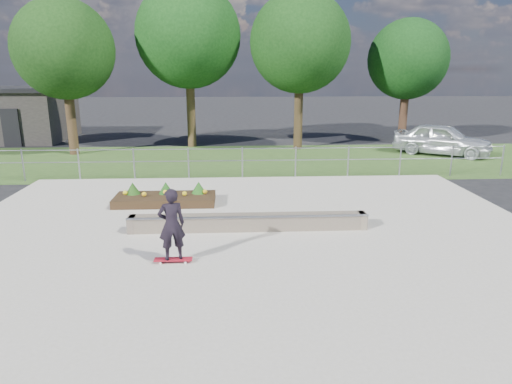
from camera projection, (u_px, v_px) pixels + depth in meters
ground at (250, 259)px, 9.94m from camera, size 120.00×120.00×0.00m
grass_verge at (241, 161)px, 20.54m from camera, size 30.00×8.00×0.02m
concrete_slab at (250, 257)px, 9.93m from camera, size 15.00×15.00×0.06m
fence at (242, 159)px, 16.97m from camera, size 20.06×0.06×1.20m
tree_far_left at (64, 50)px, 20.81m from camera, size 4.55×4.55×7.15m
tree_mid_left at (188, 36)px, 22.81m from camera, size 5.25×5.25×8.25m
tree_mid_right at (300, 43)px, 22.22m from camera, size 4.90×4.90×7.70m
tree_far_right at (408, 60)px, 24.16m from camera, size 4.20×4.20×6.60m
grind_ledge at (248, 222)px, 11.50m from camera, size 6.00×0.44×0.43m
planter_bed at (165, 197)px, 13.80m from camera, size 3.00×1.20×0.61m
skateboarder at (172, 225)px, 9.38m from camera, size 0.80×0.51×1.61m
parked_car at (442, 139)px, 21.77m from camera, size 4.64×3.97×1.50m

